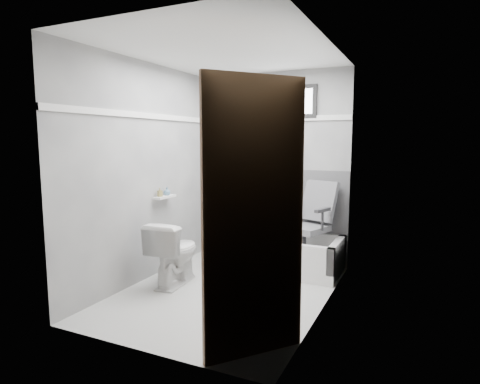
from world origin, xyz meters
The scene contains 19 objects.
floor centered at (0.00, 0.00, 0.00)m, with size 2.60×2.60×0.00m, color silver.
ceiling centered at (0.00, 0.00, 2.40)m, with size 2.60×2.60×0.00m, color silver.
wall_back centered at (0.00, 1.30, 1.20)m, with size 2.00×0.02×2.40m, color slate.
wall_front centered at (0.00, -1.30, 1.20)m, with size 2.00×0.02×2.40m, color slate.
wall_left centered at (-1.00, 0.00, 1.20)m, with size 0.02×2.60×2.40m, color slate.
wall_right centered at (1.00, 0.00, 1.20)m, with size 0.02×2.60×2.40m, color slate.
bathtub centered at (0.23, 0.93, 0.21)m, with size 1.50×0.70×0.42m, color white, non-canonical shape.
office_chair centered at (0.54, 0.98, 0.60)m, with size 0.55×0.55×0.96m, color #5B5A5E, non-canonical shape.
toilet centered at (-0.62, 0.00, 0.34)m, with size 0.39×0.70×0.69m, color white.
door centered at (0.98, -1.28, 1.00)m, with size 0.78×0.78×2.00m, color #50301E, non-canonical shape.
window centered at (0.25, 1.29, 2.02)m, with size 0.66×0.04×0.40m, color black, non-canonical shape.
backerboard centered at (0.25, 1.29, 0.80)m, with size 1.50×0.02×0.78m, color #4C4C4F.
trim_back centered at (0.00, 1.29, 1.82)m, with size 2.00×0.02×0.06m, color white.
trim_left centered at (-0.99, 0.00, 1.82)m, with size 0.02×2.60×0.06m, color white.
pole centered at (0.16, 1.06, 1.05)m, with size 0.02×0.02×1.95m, color white.
shelf centered at (-0.93, 0.28, 0.90)m, with size 0.10×0.32×0.03m, color silver.
soap_bottle_a centered at (-0.94, 0.20, 0.97)m, with size 0.05×0.05×0.10m, color olive.
soap_bottle_b centered at (-0.94, 0.34, 0.96)m, with size 0.08×0.08×0.10m, color #547D9A.
faucet centered at (-0.20, 1.27, 0.55)m, with size 0.26×0.10×0.16m, color silver, non-canonical shape.
Camera 1 is at (1.80, -3.53, 1.56)m, focal length 30.00 mm.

